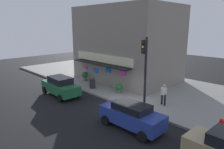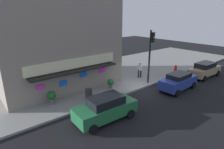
# 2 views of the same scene
# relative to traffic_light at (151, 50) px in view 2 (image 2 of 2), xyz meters

# --- Properties ---
(ground_plane) EXTENTS (64.90, 64.90, 0.00)m
(ground_plane) POSITION_rel_traffic_light_xyz_m (-1.36, -0.45, -3.60)
(ground_plane) COLOR black
(sidewalk) EXTENTS (43.27, 11.52, 0.17)m
(sidewalk) POSITION_rel_traffic_light_xyz_m (-1.36, 5.31, -3.52)
(sidewalk) COLOR gray
(sidewalk) RESTS_ON ground_plane
(corner_building) EXTENTS (11.01, 8.26, 8.25)m
(corner_building) POSITION_rel_traffic_light_xyz_m (-7.17, 6.06, 0.68)
(corner_building) COLOR gray
(corner_building) RESTS_ON sidewalk
(traffic_light) EXTENTS (0.32, 0.58, 5.38)m
(traffic_light) POSITION_rel_traffic_light_xyz_m (0.00, 0.00, 0.00)
(traffic_light) COLOR black
(traffic_light) RESTS_ON sidewalk
(fire_hydrant) EXTENTS (0.53, 0.29, 0.92)m
(fire_hydrant) POSITION_rel_traffic_light_xyz_m (5.40, 0.35, -2.99)
(fire_hydrant) COLOR red
(fire_hydrant) RESTS_ON sidewalk
(trash_can) EXTENTS (0.58, 0.58, 0.92)m
(trash_can) POSITION_rel_traffic_light_xyz_m (-6.90, 0.66, -2.98)
(trash_can) COLOR #2D2D2D
(trash_can) RESTS_ON sidewalk
(pedestrian) EXTENTS (0.50, 0.56, 1.71)m
(pedestrian) POSITION_rel_traffic_light_xyz_m (0.59, 1.82, -2.50)
(pedestrian) COLOR black
(pedestrian) RESTS_ON sidewalk
(potted_plant_by_doorway) EXTENTS (0.69, 0.69, 1.06)m
(potted_plant_by_doorway) POSITION_rel_traffic_light_xyz_m (-9.63, 1.78, -2.80)
(potted_plant_by_doorway) COLOR #59595B
(potted_plant_by_doorway) RESTS_ON sidewalk
(potted_plant_by_window) EXTENTS (0.65, 0.65, 0.92)m
(potted_plant_by_window) POSITION_rel_traffic_light_xyz_m (-3.92, 1.44, -2.90)
(potted_plant_by_window) COLOR #59595B
(potted_plant_by_window) RESTS_ON sidewalk
(parked_car_blue) EXTENTS (4.26, 1.98, 1.64)m
(parked_car_blue) POSITION_rel_traffic_light_xyz_m (1.12, -2.68, -2.74)
(parked_car_blue) COLOR navy
(parked_car_blue) RESTS_ON ground_plane
(parked_car_green) EXTENTS (4.46, 2.11, 1.76)m
(parked_car_green) POSITION_rel_traffic_light_xyz_m (-7.58, -2.57, -2.71)
(parked_car_green) COLOR #1E6038
(parked_car_green) RESTS_ON ground_plane
(parked_car_tan) EXTENTS (4.59, 2.05, 1.68)m
(parked_car_tan) POSITION_rel_traffic_light_xyz_m (7.02, -2.42, -2.74)
(parked_car_tan) COLOR #9E8966
(parked_car_tan) RESTS_ON ground_plane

